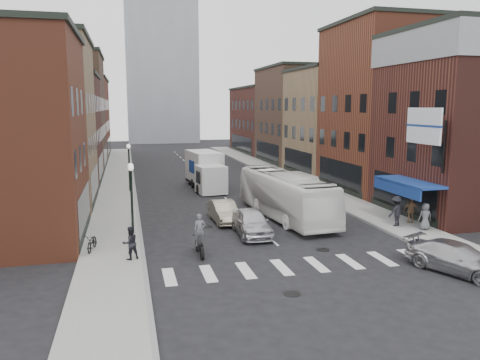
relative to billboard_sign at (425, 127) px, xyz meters
name	(u,v)px	position (x,y,z in m)	size (l,w,h in m)	color
ground	(280,247)	(-8.59, -0.50, -6.13)	(160.00, 160.00, 0.00)	black
sidewalk_left	(118,185)	(-17.09, 21.50, -6.06)	(3.00, 74.00, 0.15)	gray
sidewalk_right	(290,178)	(-0.09, 21.50, -6.06)	(3.00, 74.00, 0.15)	gray
curb_left	(134,185)	(-15.59, 21.50, -6.13)	(0.20, 74.00, 0.16)	gray
curb_right	(276,179)	(-1.59, 21.50, -6.13)	(0.20, 74.00, 0.16)	gray
crosswalk_stripes	(300,266)	(-8.59, -3.50, -6.13)	(12.00, 2.20, 0.01)	silver
bldg_left_mid_a	(19,122)	(-23.58, 13.50, 0.02)	(10.30, 10.20, 12.30)	#9D8156
bldg_left_mid_b	(43,130)	(-23.58, 23.50, -0.98)	(10.30, 10.20, 10.30)	#461E19
bldg_left_far_a	(58,112)	(-23.58, 34.50, 0.52)	(10.30, 12.20, 13.30)	brown
bldg_left_far_b	(72,118)	(-23.58, 48.50, -0.48)	(10.30, 16.20, 11.30)	brown
bldg_right_corner	(472,123)	(6.41, 4.00, 0.02)	(10.30, 9.20, 12.30)	#461E19
bldg_right_mid_a	(394,108)	(6.41, 13.50, 1.02)	(10.30, 10.20, 14.30)	brown
bldg_right_mid_b	(342,122)	(6.41, 23.50, -0.48)	(10.30, 10.20, 11.30)	#9D8156
bldg_right_far_a	(304,115)	(6.41, 34.50, 0.02)	(10.30, 12.20, 12.30)	brown
bldg_right_far_b	(271,120)	(6.41, 48.50, -0.98)	(10.30, 16.20, 10.30)	#461E19
awning_blue	(406,183)	(0.34, 2.00, -3.50)	(1.80, 5.00, 0.78)	navy
billboard_sign	(425,127)	(0.00, 0.00, 0.00)	(1.52, 3.00, 3.70)	black
distant_tower	(159,19)	(-8.59, 77.50, 18.87)	(14.00, 14.00, 50.00)	#9399A0
streetlamp_near	(131,185)	(-15.99, 3.50, -3.22)	(0.32, 1.22, 4.11)	black
streetlamp_far	(129,159)	(-15.99, 17.50, -3.22)	(0.32, 1.22, 4.11)	black
bike_rack	(130,240)	(-16.19, 0.80, -5.58)	(0.08, 0.68, 0.80)	#D8590C
box_truck	(206,171)	(-9.39, 17.61, -4.52)	(2.86, 7.72, 3.27)	silver
motorcycle_rider	(200,236)	(-12.85, -0.93, -5.15)	(0.59, 2.07, 2.10)	black
transit_bus	(285,195)	(-6.16, 5.65, -4.61)	(2.56, 10.94, 3.05)	white
sedan_left_near	(251,222)	(-9.41, 2.08, -5.38)	(1.77, 4.41, 1.50)	silver
sedan_left_far	(224,212)	(-10.31, 5.50, -5.47)	(1.40, 4.02, 1.32)	#B1A78F
curb_car	(457,258)	(-2.20, -5.98, -5.47)	(1.85, 4.55, 1.32)	#B6B7BB
parked_bicycle	(92,242)	(-18.01, 0.74, -5.56)	(0.56, 1.60, 0.84)	black
ped_left_solo	(130,243)	(-16.17, -1.13, -5.19)	(0.77, 0.44, 1.58)	black
ped_right_a	(396,211)	(-0.56, 1.46, -5.08)	(1.17, 0.58, 1.81)	black
ped_right_b	(411,210)	(0.74, 1.92, -5.19)	(0.93, 0.46, 1.58)	#906C49
ped_right_c	(425,216)	(0.57, 0.27, -5.19)	(0.77, 0.50, 1.58)	#54565B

